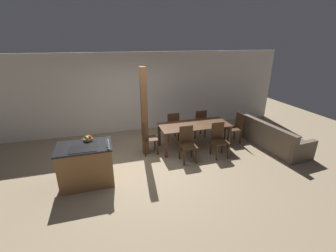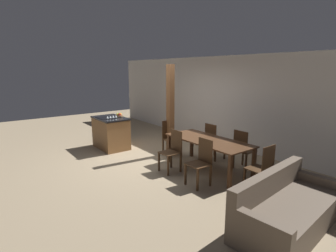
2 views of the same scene
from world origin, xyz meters
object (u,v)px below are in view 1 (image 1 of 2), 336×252
Objects in this scene: wine_glass_near at (108,144)px; wine_glass_far at (108,141)px; kitchen_island at (86,164)px; fruit_bowl at (88,138)px; timber_post at (144,113)px; dining_chair_far_right at (199,123)px; wine_glass_end at (107,139)px; couch at (274,139)px; dining_chair_near_right at (219,139)px; dining_chair_head_end at (147,137)px; dining_chair_near_left at (187,143)px; dining_chair_far_left at (172,126)px; dining_table at (194,127)px; wine_glass_middle at (108,143)px; dining_chair_foot_end at (236,127)px.

wine_glass_near is 1.00× the size of wine_glass_far.
kitchen_island is 0.58m from fruit_bowl.
wine_glass_near is at bearing -127.16° from timber_post.
timber_post is at bearing 18.24° from dining_chair_far_right.
wine_glass_end reaches higher than kitchen_island.
fruit_bowl is 0.10× the size of couch.
wine_glass_far is at bearing 31.66° from dining_chair_far_right.
wine_glass_end is at bearing -172.34° from dining_chair_near_right.
wine_glass_end is at bearing 134.77° from dining_chair_head_end.
dining_chair_far_left is at bearing 90.00° from dining_chair_near_left.
fruit_bowl reaches higher than dining_chair_far_left.
wine_glass_far is 0.08m from wine_glass_end.
dining_chair_near_left is 1.00× the size of dining_chair_far_right.
wine_glass_end is (0.42, -0.31, 0.05)m from fruit_bowl.
dining_chair_head_end is 0.72m from timber_post.
wine_glass_near is 4.90m from couch.
wine_glass_near reaches higher than dining_table.
wine_glass_near is at bearing -90.00° from wine_glass_middle.
wine_glass_end is at bearing 30.48° from dining_chair_far_right.
wine_glass_middle is 1.00× the size of wine_glass_end.
dining_chair_head_end is at bearing 32.56° from kitchen_island.
kitchen_island is at bearing -172.34° from dining_chair_near_left.
wine_glass_far reaches higher than kitchen_island.
kitchen_island is at bearing 25.91° from dining_chair_far_right.
fruit_bowl is 0.70m from wine_glass_near.
wine_glass_far is 0.14× the size of dining_chair_head_end.
kitchen_island is 8.48× the size of wine_glass_near.
wine_glass_far is at bearing -155.17° from dining_table.
wine_glass_middle is 0.07× the size of couch.
dining_chair_far_right is 2.00m from dining_chair_head_end.
dining_table is 2.19× the size of dining_chair_near_left.
dining_chair_head_end reaches higher than kitchen_island.
kitchen_island is 0.76m from wine_glass_end.
dining_chair_far_left is (2.02, 1.99, -0.54)m from wine_glass_near.
kitchen_island is at bearing 122.56° from dining_chair_head_end.
dining_chair_far_right is 1.00× the size of dining_chair_head_end.
kitchen_island is 1.23× the size of dining_chair_near_left.
wine_glass_middle reaches higher than kitchen_island.
wine_glass_far is 1.67m from dining_chair_head_end.
dining_table is at bearing 55.21° from dining_chair_far_right.
dining_chair_near_right is 2.00m from dining_chair_head_end.
timber_post reaches higher than kitchen_island.
wine_glass_far is 3.04m from dining_chair_near_right.
wine_glass_far is 2.78m from dining_chair_far_left.
dining_table is at bearing -1.37° from timber_post.
dining_chair_near_left is (2.53, 0.34, 0.03)m from kitchen_island.
wine_glass_middle is at bearing -72.44° from dining_chair_foot_end.
timber_post reaches higher than dining_chair_head_end.
dining_chair_far_right is at bearing -125.34° from dining_chair_foot_end.
dining_chair_near_left is at bearing 55.21° from dining_chair_far_right.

